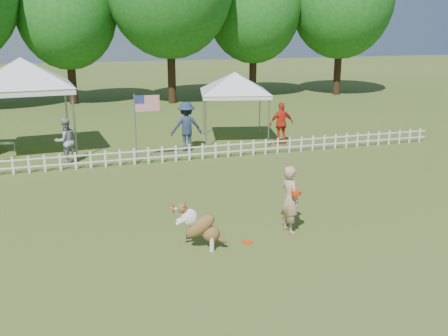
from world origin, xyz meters
name	(u,v)px	position (x,y,z in m)	size (l,w,h in m)	color
ground	(228,238)	(0.00, 0.00, 0.00)	(120.00, 120.00, 0.00)	#3D541A
picket_fence	(169,154)	(0.00, 7.00, 0.30)	(22.00, 0.08, 0.60)	white
handler	(290,199)	(1.51, -0.08, 0.82)	(0.60, 0.39, 1.64)	tan
dog	(201,226)	(-0.76, -0.43, 0.55)	(1.07, 0.36, 1.11)	brown
frisbee_on_turf	(247,242)	(0.33, -0.39, 0.01)	(0.23, 0.23, 0.02)	#EF360E
canopy_tent_left	(25,108)	(-4.88, 9.82, 1.78)	(3.45, 3.45, 3.56)	white
canopy_tent_right	(235,108)	(3.37, 9.65, 1.42)	(2.75, 2.75, 2.84)	white
flag_pole	(136,129)	(-1.12, 7.30, 1.23)	(0.95, 0.10, 2.47)	gray
spectator_a	(66,141)	(-3.52, 8.00, 0.81)	(0.79, 0.62, 1.62)	#95959A
spectator_b	(186,126)	(1.02, 8.54, 0.96)	(1.24, 0.71, 1.92)	#24314D
spectator_c	(281,124)	(4.99, 8.37, 0.87)	(1.02, 0.43, 1.75)	red
tree_center_left	(67,23)	(-3.00, 22.50, 4.90)	(6.00, 6.00, 9.80)	#1C5919
tree_right	(254,18)	(9.00, 22.50, 5.20)	(6.20, 6.20, 10.40)	#1C5919
tree_far_right	(341,11)	(15.00, 21.50, 5.70)	(7.00, 7.00, 11.40)	#1C5919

